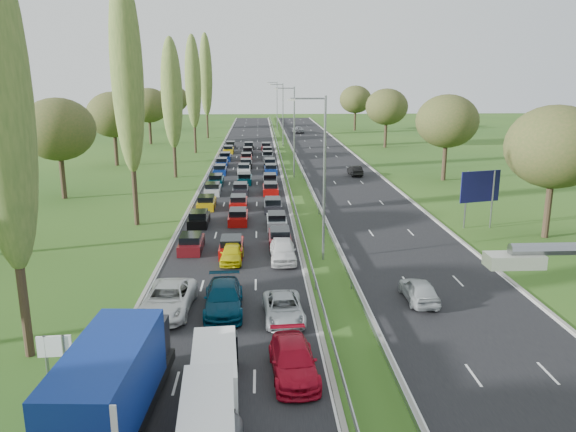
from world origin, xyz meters
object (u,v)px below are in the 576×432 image
object	(u,v)px
white_van_front	(215,368)
blue_lorry	(115,382)
info_sign	(55,351)
direction_sign	(480,189)
white_van_rear	(208,417)
near_car_2	(168,299)

from	to	relation	value
white_van_front	blue_lorry	bearing A→B (deg)	-146.07
info_sign	direction_sign	world-z (taller)	direction_sign
direction_sign	blue_lorry	bearing A→B (deg)	-131.41
white_van_rear	info_sign	world-z (taller)	info_sign
blue_lorry	white_van_rear	size ratio (longest dim) A/B	1.87
white_van_front	info_sign	distance (m)	7.32
white_van_rear	direction_sign	world-z (taller)	direction_sign
near_car_2	white_van_front	world-z (taller)	white_van_front
white_van_rear	direction_sign	bearing A→B (deg)	50.30
direction_sign	near_car_2	bearing A→B (deg)	-145.02
blue_lorry	white_van_front	world-z (taller)	blue_lorry
white_van_front	near_car_2	bearing A→B (deg)	108.08
info_sign	direction_sign	size ratio (longest dim) A/B	0.40
direction_sign	info_sign	bearing A→B (deg)	-139.52
near_car_2	info_sign	bearing A→B (deg)	-115.75
white_van_front	info_sign	xyz separation A→B (m)	(-7.21, 1.20, 0.38)
direction_sign	white_van_front	bearing A→B (deg)	-129.95
blue_lorry	white_van_front	xyz separation A→B (m)	(3.54, 2.72, -1.03)
white_van_front	white_van_rear	world-z (taller)	white_van_rear
near_car_2	blue_lorry	bearing A→B (deg)	-88.32
white_van_front	white_van_rear	xyz separation A→B (m)	(0.03, -3.67, 0.03)
near_car_2	info_sign	xyz separation A→B (m)	(-3.88, -7.14, 0.55)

